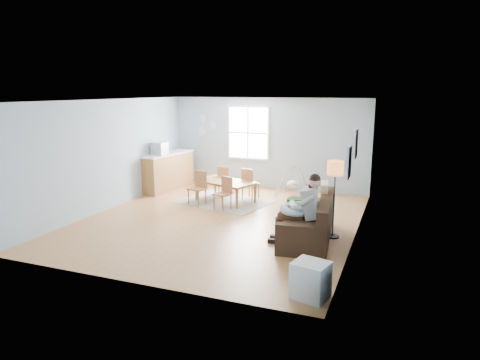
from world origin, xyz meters
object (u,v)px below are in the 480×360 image
at_px(floor_lamp, 335,175).
at_px(chair_ne, 249,182).
at_px(father, 302,207).
at_px(baby_swing, 293,183).
at_px(storage_cube, 310,280).
at_px(chair_se, 224,191).
at_px(sofa, 310,224).
at_px(chair_sw, 199,186).
at_px(counter, 168,171).
at_px(chair_nw, 225,179).
at_px(toddler, 308,201).
at_px(monitor, 159,149).
at_px(dining_table, 225,191).

xyz_separation_m(floor_lamp, chair_ne, (-2.61, 2.25, -0.81)).
height_order(father, baby_swing, father).
xyz_separation_m(father, storage_cube, (0.62, -2.11, -0.48)).
bearing_deg(baby_swing, floor_lamp, -62.44).
bearing_deg(chair_se, baby_swing, 57.10).
bearing_deg(sofa, chair_sw, 153.53).
height_order(storage_cube, chair_sw, chair_sw).
distance_m(father, storage_cube, 2.25).
xyz_separation_m(counter, baby_swing, (3.67, 0.56, -0.19)).
bearing_deg(chair_nw, baby_swing, 19.72).
height_order(storage_cube, chair_se, chair_se).
distance_m(floor_lamp, chair_sw, 4.00).
bearing_deg(toddler, chair_ne, 131.96).
relative_size(toddler, floor_lamp, 0.56).
distance_m(father, toddler, 0.51).
distance_m(storage_cube, monitor, 7.35).
xyz_separation_m(toddler, storage_cube, (0.62, -2.62, -0.47)).
distance_m(father, chair_nw, 4.21).
distance_m(chair_sw, monitor, 1.99).
height_order(toddler, counter, counter).
xyz_separation_m(sofa, storage_cube, (0.52, -2.42, -0.04)).
bearing_deg(dining_table, counter, -179.38).
bearing_deg(sofa, chair_ne, 131.01).
bearing_deg(chair_ne, storage_cube, -61.22).
relative_size(storage_cube, chair_nw, 0.68).
bearing_deg(chair_sw, storage_cube, -46.93).
bearing_deg(chair_ne, toddler, -48.04).
relative_size(chair_sw, baby_swing, 1.00).
xyz_separation_m(father, chair_ne, (-2.10, 2.85, -0.26)).
height_order(counter, monitor, monitor).
bearing_deg(storage_cube, chair_nw, 124.31).
relative_size(sofa, baby_swing, 2.58).
distance_m(counter, baby_swing, 3.72).
bearing_deg(counter, chair_ne, -5.77).
bearing_deg(floor_lamp, storage_cube, -87.64).
height_order(floor_lamp, counter, floor_lamp).
distance_m(storage_cube, baby_swing, 6.04).
xyz_separation_m(chair_nw, chair_ne, (0.79, -0.19, 0.02)).
bearing_deg(chair_se, toddler, -27.58).
xyz_separation_m(storage_cube, chair_nw, (-3.51, 5.15, 0.20)).
distance_m(storage_cube, chair_ne, 5.66).
bearing_deg(baby_swing, chair_ne, -140.13).
relative_size(toddler, storage_cube, 1.53).
distance_m(chair_nw, counter, 1.88).
distance_m(toddler, chair_ne, 3.15).
distance_m(toddler, chair_nw, 3.85).
xyz_separation_m(sofa, chair_ne, (-2.20, 2.53, 0.18)).
bearing_deg(sofa, floor_lamp, 34.18).
height_order(dining_table, chair_nw, chair_nw).
height_order(sofa, chair_ne, sofa).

